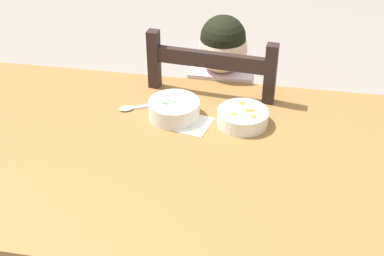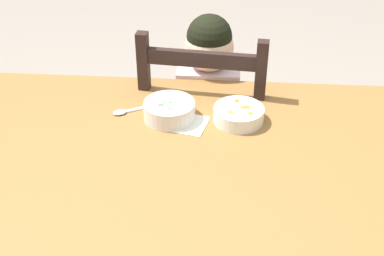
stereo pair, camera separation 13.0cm
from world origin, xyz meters
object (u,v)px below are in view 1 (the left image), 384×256
object	(u,v)px
dining_table	(180,181)
spoon	(133,108)
bowl_of_carrots	(243,117)
bowl_of_peas	(174,109)
child_figure	(220,105)
dining_chair	(217,144)

from	to	relation	value
dining_table	spoon	distance (m)	0.29
bowl_of_carrots	spoon	distance (m)	0.35
bowl_of_peas	bowl_of_carrots	xyz separation A→B (m)	(0.21, 0.00, -0.01)
dining_table	child_figure	world-z (taller)	child_figure
dining_chair	spoon	distance (m)	0.47
dining_chair	child_figure	size ratio (longest dim) A/B	0.99
dining_table	child_figure	size ratio (longest dim) A/B	1.55
bowl_of_carrots	spoon	xyz separation A→B (m)	(-0.35, 0.02, -0.02)
bowl_of_carrots	child_figure	bearing A→B (deg)	109.67
dining_chair	bowl_of_carrots	world-z (taller)	dining_chair
dining_chair	spoon	bearing A→B (deg)	-130.71
dining_table	bowl_of_peas	distance (m)	0.23
bowl_of_peas	spoon	size ratio (longest dim) A/B	1.19
bowl_of_carrots	bowl_of_peas	bearing A→B (deg)	-179.98
dining_table	dining_chair	distance (m)	0.52
bowl_of_peas	spoon	xyz separation A→B (m)	(-0.14, 0.02, -0.03)
bowl_of_carrots	spoon	bearing A→B (deg)	176.15
dining_table	spoon	bearing A→B (deg)	133.21
dining_chair	dining_table	bearing A→B (deg)	-95.84
dining_table	child_figure	distance (m)	0.47
bowl_of_carrots	spoon	world-z (taller)	bowl_of_carrots
dining_chair	bowl_of_carrots	distance (m)	0.45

